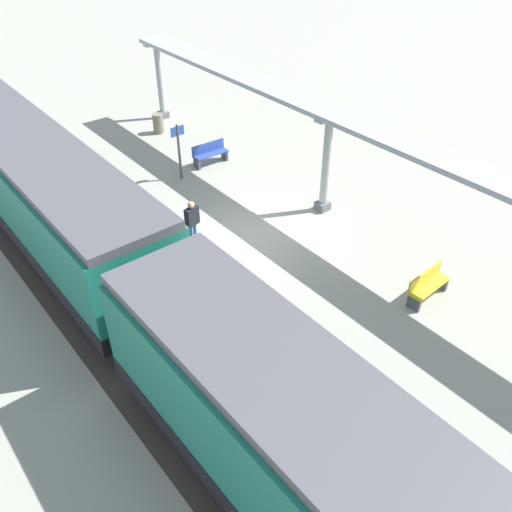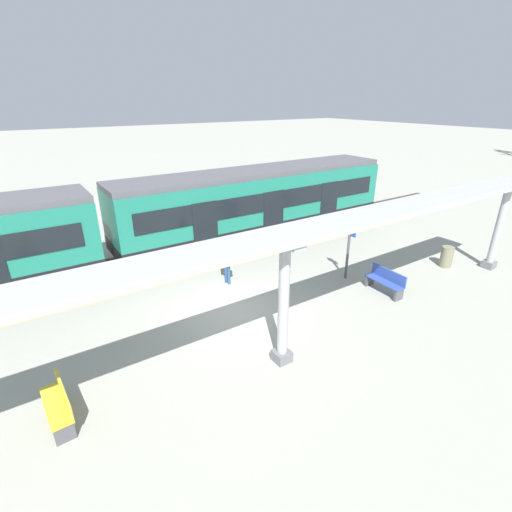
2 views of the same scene
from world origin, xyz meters
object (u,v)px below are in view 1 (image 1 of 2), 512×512
train_far_carriage (37,185)px  canopy_pillar_second (326,164)px  bench_near_end (210,153)px  platform_info_sign (179,147)px  trash_bin (158,123)px  passenger_waiting_near_edge (192,219)px  bench_mid_platform (427,285)px  canopy_pillar_third (160,81)px

train_far_carriage → canopy_pillar_second: bearing=-29.8°
bench_near_end → platform_info_sign: (-1.61, -0.33, 0.89)m
trash_bin → train_far_carriage: bearing=-146.1°
canopy_pillar_second → platform_info_sign: 5.79m
passenger_waiting_near_edge → train_far_carriage: bearing=132.8°
platform_info_sign → passenger_waiting_near_edge: platform_info_sign is taller
canopy_pillar_second → trash_bin: canopy_pillar_second is taller
bench_near_end → bench_mid_platform: (-0.07, -10.71, 0.00)m
train_far_carriage → passenger_waiting_near_edge: train_far_carriage is taller
train_far_carriage → trash_bin: bearing=33.9°
canopy_pillar_second → platform_info_sign: size_ratio=1.59×
train_far_carriage → trash_bin: train_far_carriage is taller
canopy_pillar_third → bench_mid_platform: bearing=-93.9°
canopy_pillar_third → bench_near_end: canopy_pillar_third is taller
trash_bin → platform_info_sign: 4.63m
platform_info_sign → trash_bin: bearing=70.1°
canopy_pillar_second → bench_mid_platform: size_ratio=2.30×
trash_bin → passenger_waiting_near_edge: bearing=-113.9°
canopy_pillar_third → trash_bin: (-1.08, -1.39, -1.34)m
trash_bin → platform_info_sign: size_ratio=0.40×
passenger_waiting_near_edge → platform_info_sign: bearing=62.3°
bench_mid_platform → trash_bin: size_ratio=1.73×
train_far_carriage → platform_info_sign: 5.56m
canopy_pillar_third → trash_bin: bearing=-127.9°
canopy_pillar_second → trash_bin: 9.57m
platform_info_sign → canopy_pillar_second: bearing=-62.9°
canopy_pillar_third → platform_info_sign: (-2.63, -5.66, -0.45)m
canopy_pillar_second → passenger_waiting_near_edge: 4.95m
train_far_carriage → trash_bin: (7.07, 4.75, -1.39)m
canopy_pillar_second → bench_mid_platform: canopy_pillar_second is taller
canopy_pillar_third → trash_bin: canopy_pillar_third is taller
trash_bin → passenger_waiting_near_edge: 9.18m
canopy_pillar_third → passenger_waiting_near_edge: (-4.78, -9.76, -0.76)m
train_far_carriage → bench_near_end: train_far_carriage is taller
trash_bin → passenger_waiting_near_edge: size_ratio=0.54×
canopy_pillar_second → trash_bin: bearing=96.5°
bench_mid_platform → passenger_waiting_near_edge: bearing=120.5°
bench_mid_platform → passenger_waiting_near_edge: (-3.69, 6.27, 0.58)m
canopy_pillar_third → train_far_carriage: bearing=-143.0°
canopy_pillar_third → bench_mid_platform: 16.13m
canopy_pillar_second → trash_bin: (-1.08, 9.41, -1.34)m
canopy_pillar_third → bench_mid_platform: (-1.09, -16.04, -1.34)m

